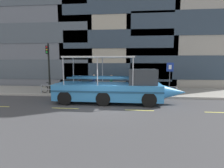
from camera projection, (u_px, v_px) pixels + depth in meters
The scene contains 13 objects.
ground_plane at pixel (103, 106), 12.08m from camera, with size 120.00×120.00×0.00m, color #3D3D3F.
sidewalk at pixel (112, 91), 17.59m from camera, with size 32.00×4.80×0.18m, color gray.
curb_edge at pixel (109, 96), 15.14m from camera, with size 32.00×0.18×0.18m, color #B2ADA3.
lane_centreline at pixel (101, 109), 11.34m from camera, with size 25.80×0.12×0.01m.
curb_guardrail at pixel (106, 88), 15.42m from camera, with size 11.95×0.09×0.77m.
traffic_light_pole at pixel (49, 64), 15.91m from camera, with size 0.24×0.46×4.43m.
parking_sign at pixel (170, 73), 15.34m from camera, with size 0.60×0.12×2.76m.
leaned_bicycle at pixel (50, 89), 16.27m from camera, with size 1.74×0.46×0.96m.
duck_tour_boat at pixel (115, 88), 13.11m from camera, with size 9.65×2.58×3.40m.
pedestrian_near_bow at pixel (148, 82), 15.80m from camera, with size 0.48×0.23×1.66m.
pedestrian_mid_left at pixel (111, 82), 16.29m from camera, with size 0.25×0.46×1.64m.
pedestrian_mid_right at pixel (94, 82), 16.40m from camera, with size 0.26×0.46×1.66m.
pedestrian_near_stern at pixel (80, 82), 16.70m from camera, with size 0.21×0.45×1.56m.
Camera 1 is at (1.79, -11.67, 3.03)m, focal length 28.48 mm.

